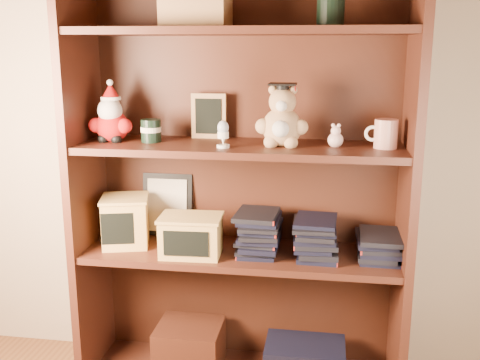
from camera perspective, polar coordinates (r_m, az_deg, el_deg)
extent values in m
cube|color=tan|center=(2.17, -2.58, 12.44)|extent=(3.00, 0.04, 2.50)
cube|color=#421E13|center=(2.18, -15.35, 0.04)|extent=(0.03, 0.35, 1.60)
cube|color=#421E13|center=(2.01, 16.68, -1.15)|extent=(0.03, 0.35, 1.60)
cube|color=#3E1C10|center=(2.18, 0.67, 0.49)|extent=(1.20, 0.02, 1.60)
cube|color=#421E13|center=(1.96, 0.00, 14.89)|extent=(1.14, 0.33, 0.02)
cube|color=#3E1C10|center=(2.31, -5.13, -16.48)|extent=(0.25, 0.22, 0.18)
cube|color=#9E7547|center=(1.99, -4.47, 16.92)|extent=(0.22, 0.18, 0.12)
cylinder|color=black|center=(1.94, 9.20, 16.74)|extent=(0.09, 0.09, 0.11)
cube|color=#421E13|center=(2.10, 0.00, -7.53)|extent=(1.14, 0.33, 0.02)
cube|color=#421E13|center=(1.99, 0.00, 3.29)|extent=(1.14, 0.33, 0.02)
sphere|color=#A50F0F|center=(2.10, -12.85, 5.35)|extent=(0.12, 0.12, 0.12)
sphere|color=#A50F0F|center=(2.10, -14.42, 5.40)|extent=(0.05, 0.05, 0.05)
sphere|color=#A50F0F|center=(2.06, -11.65, 5.40)|extent=(0.05, 0.05, 0.05)
sphere|color=black|center=(2.09, -13.71, 4.09)|extent=(0.04, 0.04, 0.04)
sphere|color=black|center=(2.07, -12.45, 4.07)|extent=(0.04, 0.04, 0.04)
sphere|color=white|center=(2.08, -13.08, 6.89)|extent=(0.09, 0.09, 0.09)
sphere|color=#D8B293|center=(2.09, -12.96, 7.47)|extent=(0.06, 0.06, 0.06)
cone|color=#A50F0F|center=(2.09, -13.03, 8.81)|extent=(0.07, 0.07, 0.06)
sphere|color=white|center=(2.09, -13.07, 9.62)|extent=(0.02, 0.02, 0.02)
cylinder|color=white|center=(2.09, -12.99, 8.09)|extent=(0.07, 0.07, 0.01)
cylinder|color=black|center=(2.05, -9.03, 4.96)|extent=(0.07, 0.07, 0.08)
cylinder|color=beige|center=(2.05, -9.04, 5.10)|extent=(0.07, 0.07, 0.02)
cube|color=#9E7547|center=(2.11, -3.18, 6.51)|extent=(0.13, 0.02, 0.17)
cube|color=black|center=(2.10, -3.24, 6.48)|extent=(0.10, 0.00, 0.13)
cube|color=#9E7547|center=(2.15, -3.00, 4.75)|extent=(0.06, 0.06, 0.01)
cylinder|color=white|center=(1.92, -1.72, 3.46)|extent=(0.04, 0.04, 0.01)
cone|color=white|center=(1.92, -1.72, 4.03)|extent=(0.02, 0.02, 0.03)
cylinder|color=white|center=(1.91, -1.73, 4.60)|extent=(0.04, 0.04, 0.02)
ellipsoid|color=#AFBDD5|center=(1.91, -1.73, 5.34)|extent=(0.04, 0.04, 0.05)
sphere|color=tan|center=(1.96, 4.29, 5.36)|extent=(0.14, 0.14, 0.14)
sphere|color=white|center=(1.90, 4.14, 5.20)|extent=(0.06, 0.06, 0.06)
sphere|color=tan|center=(1.95, 2.36, 5.48)|extent=(0.05, 0.05, 0.05)
sphere|color=tan|center=(1.94, 6.13, 5.37)|extent=(0.05, 0.05, 0.05)
sphere|color=tan|center=(1.93, 3.15, 3.87)|extent=(0.05, 0.05, 0.05)
sphere|color=tan|center=(1.93, 5.19, 3.81)|extent=(0.05, 0.05, 0.05)
sphere|color=tan|center=(1.95, 4.33, 7.93)|extent=(0.09, 0.09, 0.09)
sphere|color=white|center=(1.91, 4.23, 7.53)|extent=(0.04, 0.04, 0.04)
sphere|color=tan|center=(1.96, 3.36, 9.13)|extent=(0.03, 0.03, 0.03)
sphere|color=tan|center=(1.95, 5.40, 9.08)|extent=(0.03, 0.03, 0.03)
cylinder|color=black|center=(1.94, 4.36, 9.37)|extent=(0.04, 0.04, 0.02)
cube|color=black|center=(1.94, 4.37, 9.69)|extent=(0.09, 0.09, 0.01)
cylinder|color=#A50F0F|center=(1.92, 5.64, 9.30)|extent=(0.00, 0.04, 0.03)
sphere|color=beige|center=(1.96, 9.67, 4.03)|extent=(0.05, 0.05, 0.05)
sphere|color=beige|center=(1.95, 9.71, 4.94)|extent=(0.03, 0.03, 0.03)
sphere|color=beige|center=(1.95, 9.45, 5.51)|extent=(0.01, 0.01, 0.01)
sphere|color=beige|center=(1.95, 10.02, 5.49)|extent=(0.01, 0.01, 0.01)
cylinder|color=silver|center=(1.97, 14.61, 4.56)|extent=(0.08, 0.08, 0.10)
torus|color=white|center=(1.96, 13.31, 4.62)|extent=(0.06, 0.01, 0.06)
cube|color=black|center=(2.25, -7.36, -2.50)|extent=(0.20, 0.05, 0.25)
cube|color=beige|center=(2.24, -7.43, -2.56)|extent=(0.16, 0.03, 0.21)
cube|color=#D9AD59|center=(2.17, -11.55, -4.19)|extent=(0.20, 0.20, 0.18)
cube|color=black|center=(2.10, -12.33, -4.86)|extent=(0.11, 0.03, 0.12)
cube|color=#D9AD59|center=(2.14, -11.66, -1.83)|extent=(0.21, 0.21, 0.01)
cube|color=#D9AD59|center=(2.04, -5.00, -5.75)|extent=(0.22, 0.16, 0.14)
cube|color=black|center=(1.97, -5.53, -6.47)|extent=(0.16, 0.01, 0.09)
cube|color=#D9AD59|center=(2.02, -5.04, -3.82)|extent=(0.23, 0.17, 0.01)
cube|color=black|center=(2.08, 1.93, -7.10)|extent=(0.14, 0.20, 0.02)
cube|color=black|center=(2.07, 1.93, -6.69)|extent=(0.14, 0.20, 0.02)
cube|color=black|center=(2.07, 1.94, -6.27)|extent=(0.14, 0.20, 0.02)
cube|color=black|center=(2.06, 1.94, -5.86)|extent=(0.14, 0.20, 0.02)
cube|color=black|center=(2.06, 1.94, -5.44)|extent=(0.14, 0.20, 0.02)
cube|color=black|center=(2.05, 1.95, -5.01)|extent=(0.14, 0.20, 0.02)
cube|color=black|center=(2.05, 1.95, -4.59)|extent=(0.14, 0.20, 0.02)
cube|color=black|center=(2.04, 1.95, -4.16)|extent=(0.14, 0.20, 0.02)
cube|color=black|center=(2.04, 1.96, -3.74)|extent=(0.14, 0.20, 0.02)
cube|color=black|center=(2.03, 1.96, -3.30)|extent=(0.14, 0.20, 0.02)
cube|color=black|center=(2.07, 7.64, -7.36)|extent=(0.14, 0.20, 0.02)
cube|color=black|center=(2.06, 7.65, -6.94)|extent=(0.14, 0.20, 0.02)
cube|color=black|center=(2.06, 7.66, -6.52)|extent=(0.14, 0.20, 0.02)
cube|color=black|center=(2.05, 7.68, -6.10)|extent=(0.14, 0.20, 0.02)
cube|color=black|center=(2.05, 7.69, -5.68)|extent=(0.14, 0.20, 0.02)
cube|color=black|center=(2.04, 7.71, -5.26)|extent=(0.14, 0.20, 0.02)
cube|color=black|center=(2.04, 7.72, -4.83)|extent=(0.14, 0.20, 0.02)
cube|color=black|center=(2.03, 7.73, -4.40)|extent=(0.14, 0.20, 0.02)
cube|color=black|center=(2.03, 7.75, -3.97)|extent=(0.14, 0.20, 0.02)
cube|color=black|center=(2.08, 13.72, -7.54)|extent=(0.14, 0.20, 0.02)
cube|color=black|center=(2.07, 13.75, -7.13)|extent=(0.14, 0.20, 0.02)
cube|color=black|center=(2.07, 13.77, -6.71)|extent=(0.14, 0.20, 0.02)
cube|color=black|center=(2.06, 13.80, -6.30)|extent=(0.14, 0.20, 0.02)
cube|color=black|center=(2.05, 13.82, -5.88)|extent=(0.14, 0.20, 0.02)
cube|color=black|center=(2.05, 13.85, -5.45)|extent=(0.14, 0.20, 0.02)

